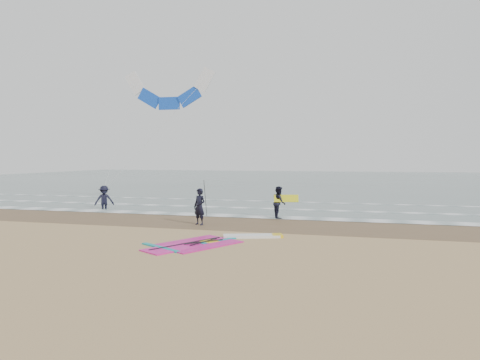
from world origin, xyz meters
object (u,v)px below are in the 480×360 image
(surf_kite, at_px, (169,93))
(person_walking, at_px, (279,202))
(person_wading, at_px, (104,195))
(windsurf_rig, at_px, (214,242))
(person_standing, at_px, (200,207))

(surf_kite, bearing_deg, person_walking, -31.44)
(person_walking, height_order, person_wading, person_wading)
(windsurf_rig, bearing_deg, person_walking, 79.10)
(person_standing, distance_m, person_walking, 4.60)
(windsurf_rig, xyz_separation_m, surf_kite, (-7.33, 12.36, 7.77))
(surf_kite, bearing_deg, person_standing, -57.79)
(windsurf_rig, bearing_deg, surf_kite, 120.68)
(person_walking, distance_m, person_wading, 11.49)
(person_standing, height_order, person_wading, person_wading)
(windsurf_rig, bearing_deg, person_wading, 140.16)
(windsurf_rig, xyz_separation_m, person_walking, (1.36, 7.05, 0.83))
(person_walking, bearing_deg, surf_kite, 40.99)
(person_wading, relative_size, surf_kite, 0.22)
(person_standing, bearing_deg, person_wading, 172.72)
(windsurf_rig, distance_m, person_wading, 13.13)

